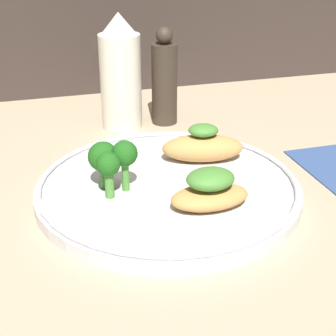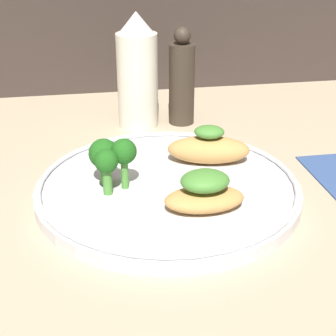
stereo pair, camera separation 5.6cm
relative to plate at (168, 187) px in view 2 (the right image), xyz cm
name	(u,v)px [view 2 (the right image)]	position (x,y,z in cm)	size (l,w,h in cm)	color
ground_plane	(168,199)	(0.00, 0.00, -1.49)	(180.00, 180.00, 1.00)	tan
plate	(168,187)	(0.00, 0.00, 0.00)	(29.44, 29.44, 2.00)	silver
grilled_meat_front	(205,193)	(2.69, -5.92, 2.20)	(8.21, 4.57, 4.21)	tan
grilled_meat_middle	(209,148)	(5.82, 4.91, 2.23)	(10.61, 6.50, 4.64)	tan
broccoli_bunch	(110,156)	(-6.22, 0.43, 4.11)	(5.14, 5.27, 5.77)	#4C8E38
sauce_bottle	(137,73)	(-0.58, 22.18, 6.97)	(5.90, 5.90, 16.65)	silver
pepper_grinder	(182,81)	(5.96, 22.18, 5.53)	(3.79, 3.79, 14.35)	#382D23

